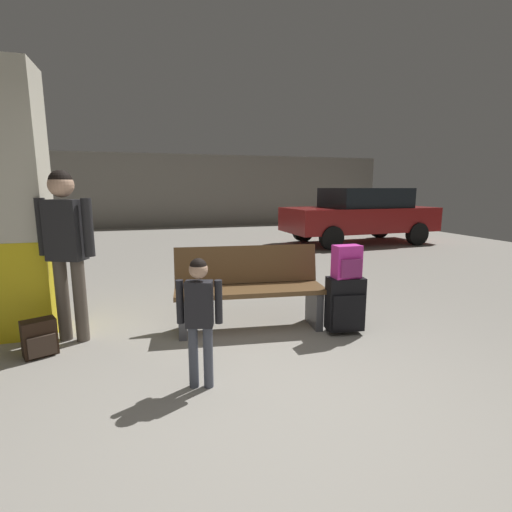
% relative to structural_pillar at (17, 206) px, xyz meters
% --- Properties ---
extents(ground_plane, '(18.00, 18.00, 0.10)m').
position_rel_structural_pillar_xyz_m(ground_plane, '(2.14, 1.90, -1.39)').
color(ground_plane, gray).
extents(garage_back_wall, '(18.00, 0.12, 2.80)m').
position_rel_structural_pillar_xyz_m(garage_back_wall, '(2.14, 10.76, 0.06)').
color(garage_back_wall, gray).
rests_on(garage_back_wall, ground_plane).
extents(structural_pillar, '(0.57, 0.57, 2.71)m').
position_rel_structural_pillar_xyz_m(structural_pillar, '(0.00, 0.00, 0.00)').
color(structural_pillar, yellow).
rests_on(structural_pillar, ground_plane).
extents(bench, '(1.65, 0.70, 0.89)m').
position_rel_structural_pillar_xyz_m(bench, '(2.29, -0.52, -0.90)').
color(bench, brown).
rests_on(bench, ground_plane).
extents(suitcase, '(0.40, 0.28, 0.60)m').
position_rel_structural_pillar_xyz_m(suitcase, '(3.21, -0.98, -1.02)').
color(suitcase, black).
rests_on(suitcase, ground_plane).
extents(backpack_bright, '(0.28, 0.19, 0.34)m').
position_rel_structural_pillar_xyz_m(backpack_bright, '(3.21, -0.98, -0.57)').
color(backpack_bright, '#D833A5').
rests_on(backpack_bright, suitcase).
extents(child, '(0.33, 0.24, 1.02)m').
position_rel_structural_pillar_xyz_m(child, '(1.59, -1.64, -0.72)').
color(child, '#4C5160').
rests_on(child, ground_plane).
extents(adult, '(0.54, 0.32, 1.69)m').
position_rel_structural_pillar_xyz_m(adult, '(0.49, -0.37, -0.30)').
color(adult, brown).
rests_on(adult, ground_plane).
extents(backpack_dark_floor, '(0.32, 0.28, 0.34)m').
position_rel_structural_pillar_xyz_m(backpack_dark_floor, '(0.25, -0.67, -1.18)').
color(backpack_dark_floor, black).
rests_on(backpack_dark_floor, ground_plane).
extents(parked_car_side, '(4.17, 1.93, 1.51)m').
position_rel_structural_pillar_xyz_m(parked_car_side, '(6.91, 4.77, -0.54)').
color(parked_car_side, maroon).
rests_on(parked_car_side, ground_plane).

